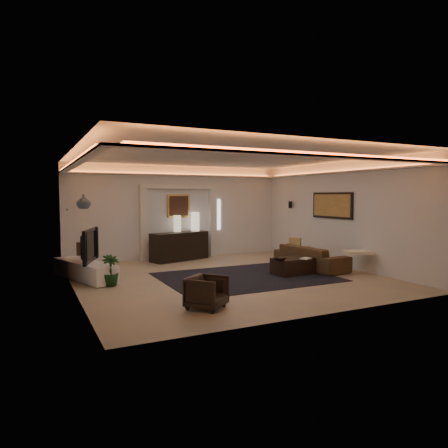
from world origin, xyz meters
name	(u,v)px	position (x,y,z in m)	size (l,w,h in m)	color
floor	(227,277)	(0.00, 0.00, 0.00)	(7.00, 7.00, 0.00)	tan
ceiling	(227,157)	(0.00, 0.00, 2.90)	(7.00, 7.00, 0.00)	white
wall_back	(178,212)	(0.00, 3.50, 1.45)	(7.00, 7.00, 0.00)	silver
wall_front	(323,228)	(0.00, -3.50, 1.45)	(7.00, 7.00, 0.00)	silver
wall_left	(73,222)	(-3.50, 0.00, 1.45)	(7.00, 7.00, 0.00)	silver
wall_right	(340,215)	(3.50, 0.00, 1.45)	(7.00, 7.00, 0.00)	silver
cove_soffit	(227,169)	(0.00, 0.00, 2.62)	(7.00, 7.00, 0.04)	silver
daylight_slit	(217,214)	(1.35, 3.48, 1.35)	(0.25, 0.03, 1.00)	white
area_rug	(246,277)	(0.40, -0.20, 0.01)	(4.00, 3.00, 0.01)	black
pilaster_left	(144,225)	(-1.15, 3.40, 1.10)	(0.22, 0.20, 2.20)	silver
pilaster_right	(213,222)	(1.15, 3.40, 1.10)	(0.22, 0.20, 2.20)	silver
alcove_header	(179,187)	(0.00, 3.40, 2.25)	(2.52, 0.20, 0.12)	silver
painting_frame	(179,206)	(0.00, 3.47, 1.65)	(0.74, 0.04, 0.74)	tan
painting_canvas	(179,206)	(0.00, 3.44, 1.65)	(0.62, 0.02, 0.62)	#4C2D1E
art_panel_frame	(332,205)	(3.47, 0.30, 1.70)	(0.04, 1.64, 0.74)	black
art_panel_gold	(331,205)	(3.44, 0.30, 1.70)	(0.02, 1.50, 0.62)	tan
wall_sconce	(290,205)	(3.38, 2.20, 1.68)	(0.12, 0.12, 0.22)	black
wall_niche	(69,210)	(-3.44, 1.40, 1.65)	(0.10, 0.55, 0.04)	silver
console	(180,247)	(-0.15, 2.97, 0.40)	(1.83, 0.57, 0.92)	black
lamp_left	(177,224)	(-0.13, 3.25, 1.09)	(0.23, 0.23, 0.50)	beige
lamp_right	(195,224)	(0.48, 3.25, 1.09)	(0.26, 0.26, 0.59)	beige
media_ledge	(85,270)	(-3.15, 1.22, 0.23)	(0.55, 2.19, 0.41)	white
tv	(85,245)	(-3.15, 1.13, 0.84)	(0.18, 1.35, 0.78)	black
figurine	(79,247)	(-3.15, 2.32, 0.64)	(0.12, 0.12, 0.34)	#3E291E
ginger_jar	(84,202)	(-3.15, 1.14, 1.84)	(0.32, 0.32, 0.33)	#49525F
plant	(110,271)	(-2.74, 0.25, 0.34)	(0.38, 0.38, 0.68)	#133512
sofa	(311,257)	(2.53, 0.02, 0.31)	(0.84, 2.14, 0.63)	#472C21
throw_blanket	(357,252)	(3.15, -1.04, 0.55)	(0.63, 0.51, 0.07)	silver
throw_pillow	(295,244)	(2.78, 1.09, 0.55)	(0.11, 0.37, 0.37)	tan
coffee_table	(295,266)	(1.70, -0.39, 0.20)	(1.11, 0.61, 0.41)	black
bowl	(280,259)	(1.15, -0.56, 0.45)	(0.30, 0.30, 0.07)	black
magazine	(306,259)	(1.81, -0.69, 0.42)	(0.26, 0.19, 0.03)	#FAE4CC
armchair	(207,292)	(-1.55, -2.31, 0.29)	(0.61, 0.63, 0.57)	black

